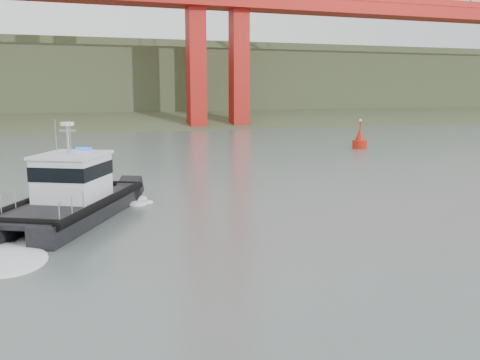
% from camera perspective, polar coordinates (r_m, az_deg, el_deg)
% --- Properties ---
extents(ground, '(400.00, 400.00, 0.00)m').
position_cam_1_polar(ground, '(20.25, 3.03, -10.95)').
color(ground, slate).
rests_on(ground, ground).
extents(headlands, '(500.00, 105.36, 27.12)m').
position_cam_1_polar(headlands, '(143.11, -17.25, 9.30)').
color(headlands, '#313E23').
rests_on(headlands, ground).
extents(patrol_boat, '(9.18, 11.98, 5.54)m').
position_cam_1_polar(patrol_boat, '(30.94, -17.63, -1.45)').
color(patrol_boat, black).
rests_on(patrol_boat, ground).
extents(nav_buoy, '(1.79, 1.79, 3.73)m').
position_cam_1_polar(nav_buoy, '(65.79, 12.65, 4.15)').
color(nav_buoy, '#AD1B0C').
rests_on(nav_buoy, ground).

